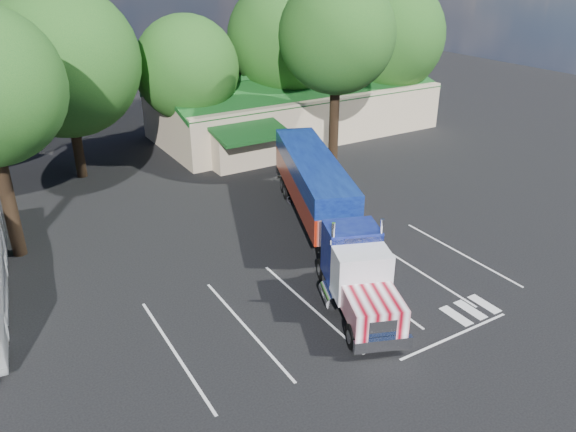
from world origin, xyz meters
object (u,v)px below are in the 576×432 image
semi_truck (323,200)px  bicycle (298,199)px  woman (359,247)px  silver_sedan (222,153)px

semi_truck → bicycle: size_ratio=11.68×
woman → silver_sedan: 17.79m
woman → bicycle: size_ratio=0.93×
silver_sedan → woman: bearing=-152.0°
semi_truck → bicycle: semi_truck is taller
semi_truck → woman: 3.50m
semi_truck → silver_sedan: semi_truck is taller
semi_truck → woman: bearing=-65.4°
bicycle → woman: bearing=-128.6°
semi_truck → silver_sedan: size_ratio=4.67×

